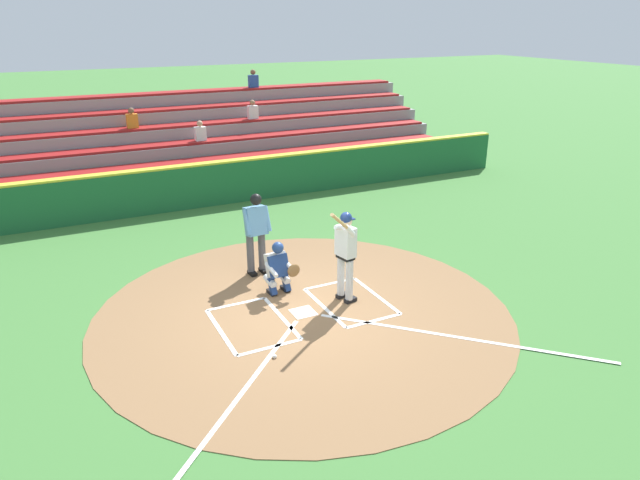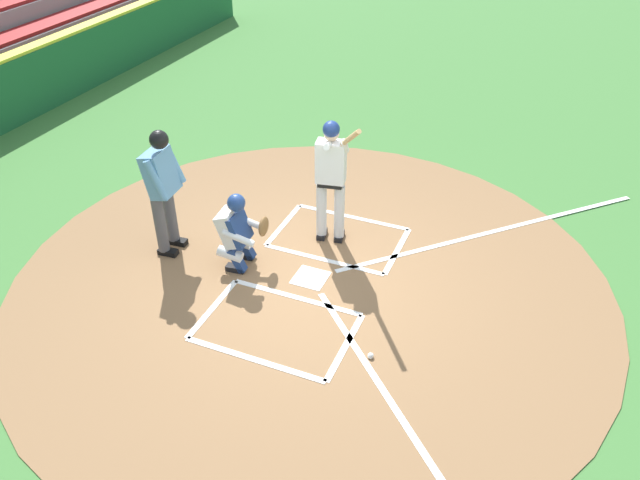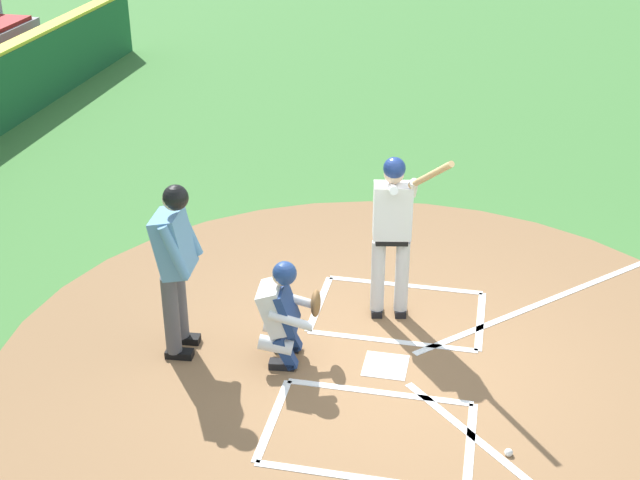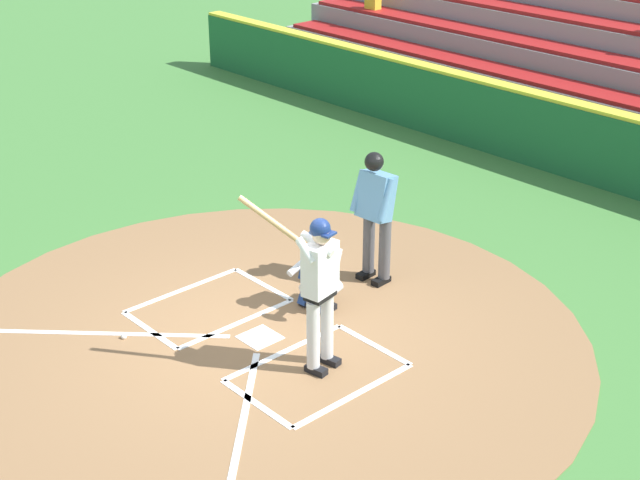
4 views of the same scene
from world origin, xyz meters
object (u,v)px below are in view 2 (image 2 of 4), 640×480
batter (331,174)px  catcher (238,229)px  plate_umpire (162,184)px  baseball (371,356)px

batter → catcher: (1.04, -0.93, -0.51)m
catcher → plate_umpire: (0.06, -1.08, 0.49)m
batter → baseball: batter is taller
plate_umpire → batter: bearing=118.7°
catcher → plate_umpire: size_ratio=0.61×
batter → catcher: batter is taller
batter → baseball: 2.67m
plate_umpire → baseball: bearing=73.9°
catcher → baseball: catcher is taller
batter → catcher: 1.49m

